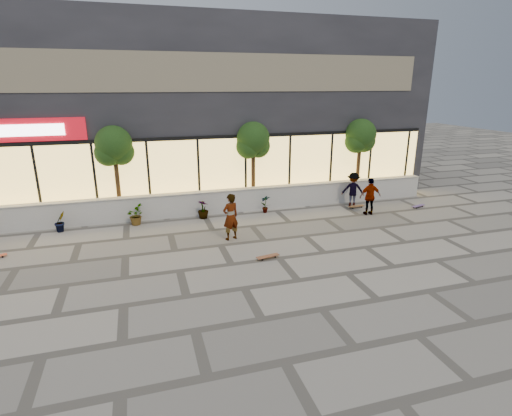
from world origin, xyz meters
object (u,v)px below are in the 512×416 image
object	(u,v)px
skater_right_far	(353,189)
skater_center	(231,217)
tree_east	(360,138)
tree_mideast	(253,142)
skateboard_right_far	(418,206)
skateboard_right_near	(356,206)
skateboard_center	(268,256)
skater_right_near	(370,196)
tree_midwest	(114,148)

from	to	relation	value
skater_right_far	skater_center	bearing A→B (deg)	49.38
tree_east	skater_right_far	world-z (taller)	tree_east
tree_mideast	skateboard_right_far	bearing A→B (deg)	-19.31
skateboard_right_near	skater_center	bearing A→B (deg)	-167.66
skater_right_far	tree_mideast	bearing A→B (deg)	10.27
tree_east	skateboard_right_near	bearing A→B (deg)	-119.60
skater_center	skateboard_center	size ratio (longest dim) A/B	2.15
skater_right_near	skater_right_far	world-z (taller)	skater_right_near
skateboard_right_far	tree_east	bearing A→B (deg)	108.56
tree_midwest	skateboard_center	xyz separation A→B (m)	(4.76, -5.98, -2.91)
skater_center	skater_right_near	size ratio (longest dim) A/B	1.06
skater_center	skater_right_far	world-z (taller)	skater_center
tree_east	skater_right_far	bearing A→B (deg)	-126.13
skater_center	tree_east	bearing A→B (deg)	-171.80
skateboard_center	skateboard_right_far	xyz separation A→B (m)	(8.54, 3.42, -0.00)
tree_midwest	skater_center	size ratio (longest dim) A/B	2.24
skater_right_near	tree_mideast	bearing A→B (deg)	-26.60
skater_right_far	skateboard_center	size ratio (longest dim) A/B	1.96
skateboard_right_far	tree_midwest	bearing A→B (deg)	152.54
skater_center	skateboard_right_near	distance (m)	6.89
tree_east	skater_right_near	world-z (taller)	tree_east
tree_mideast	tree_east	distance (m)	5.50
skateboard_right_near	skater_right_near	bearing A→B (deg)	-94.97
tree_midwest	skateboard_right_far	bearing A→B (deg)	-10.89
skater_center	skateboard_center	bearing A→B (deg)	91.39
skateboard_center	skateboard_right_near	world-z (taller)	skateboard_right_near
skateboard_center	skateboard_right_near	xyz separation A→B (m)	(5.72, 4.19, 0.00)
tree_midwest	skater_center	xyz separation A→B (m)	(3.99, -3.95, -2.11)
tree_mideast	skater_center	distance (m)	4.91
tree_mideast	tree_east	world-z (taller)	same
tree_mideast	tree_east	bearing A→B (deg)	0.00
tree_midwest	skateboard_center	size ratio (longest dim) A/B	4.80
skateboard_right_far	tree_mideast	bearing A→B (deg)	144.12
tree_midwest	skater_right_near	distance (m)	11.09
skateboard_right_far	skater_right_near	bearing A→B (deg)	168.86
tree_midwest	tree_east	world-z (taller)	same
tree_midwest	skateboard_center	world-z (taller)	tree_midwest
skater_right_near	skateboard_right_near	distance (m)	1.27
skateboard_center	skateboard_right_far	size ratio (longest dim) A/B	1.03
skater_right_far	skateboard_right_far	xyz separation A→B (m)	(2.85, -1.12, -0.72)
skater_center	tree_mideast	bearing A→B (deg)	-136.53
skateboard_center	skateboard_right_near	size ratio (longest dim) A/B	0.99
tree_midwest	skateboard_right_near	size ratio (longest dim) A/B	4.73
skateboard_right_near	tree_east	bearing A→B (deg)	54.39
tree_east	skateboard_center	xyz separation A→B (m)	(-6.74, -5.98, -2.91)
tree_mideast	skater_right_near	xyz separation A→B (m)	(4.50, -2.82, -2.16)
tree_midwest	tree_east	distance (m)	11.50
skateboard_center	skateboard_right_near	bearing A→B (deg)	25.86
tree_midwest	skater_center	bearing A→B (deg)	-44.72
skateboard_center	skater_right_far	bearing A→B (deg)	28.26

